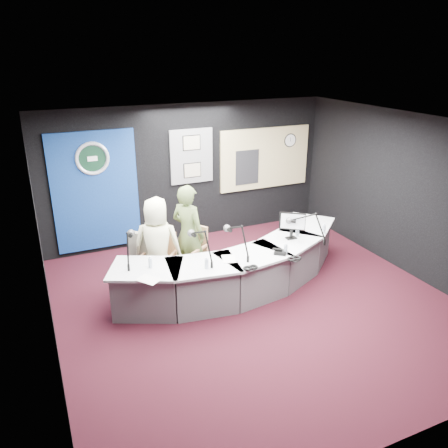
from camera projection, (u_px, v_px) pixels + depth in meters
name	position (u px, v px, depth m)	size (l,w,h in m)	color
ground	(256.00, 303.00, 7.16)	(6.00, 6.00, 0.00)	black
ceiling	(261.00, 126.00, 6.14)	(6.00, 6.00, 0.02)	silver
wall_back	(189.00, 173.00, 9.20)	(6.00, 0.02, 2.80)	black
wall_front	(413.00, 329.00, 4.10)	(6.00, 0.02, 2.80)	black
wall_left	(43.00, 257.00, 5.51)	(0.02, 6.00, 2.80)	black
wall_right	(411.00, 196.00, 7.79)	(0.02, 6.00, 2.80)	black
broadcast_desk	(238.00, 268.00, 7.48)	(4.50, 1.90, 0.75)	silver
backdrop_panel	(96.00, 192.00, 8.51)	(1.60, 0.05, 2.30)	navy
agency_seal	(92.00, 159.00, 8.24)	(0.63, 0.63, 0.07)	silver
seal_center	(92.00, 158.00, 8.24)	(0.48, 0.48, 0.01)	black
pinboard	(192.00, 156.00, 9.07)	(0.90, 0.04, 1.10)	slate
framed_photo_upper	(192.00, 143.00, 8.94)	(0.34, 0.02, 0.27)	gray
framed_photo_lower	(192.00, 170.00, 9.14)	(0.34, 0.02, 0.27)	gray
booth_window_frame	(265.00, 158.00, 9.78)	(2.12, 0.06, 1.32)	tan
booth_glow	(265.00, 158.00, 9.77)	(2.00, 0.02, 1.20)	#FDEA9F
equipment_rack	(247.00, 167.00, 9.64)	(0.55, 0.02, 0.75)	black
wall_clock	(290.00, 140.00, 9.86)	(0.28, 0.28, 0.01)	white
armchair_left	(159.00, 264.00, 7.44)	(0.51, 0.51, 0.91)	#AC754E
armchair_right	(189.00, 254.00, 7.72)	(0.55, 0.55, 0.98)	#AC754E
draped_jacket	(144.00, 252.00, 7.47)	(0.50, 0.10, 0.70)	slate
person_man	(157.00, 245.00, 7.31)	(0.78, 0.51, 1.60)	#F5F4C4
person_woman	(188.00, 234.00, 7.59)	(0.63, 0.41, 1.72)	#4E6132
computer_monitor	(292.00, 221.00, 7.57)	(0.39, 0.02, 0.27)	black
desk_phone	(280.00, 252.00, 7.11)	(0.19, 0.15, 0.05)	black
headphones_near	(294.00, 258.00, 6.92)	(0.21, 0.21, 0.04)	black
headphones_far	(251.00, 268.00, 6.63)	(0.20, 0.20, 0.03)	black
paper_stack	(149.00, 280.00, 6.32)	(0.22, 0.31, 0.00)	white
notepad	(229.00, 259.00, 6.95)	(0.20, 0.29, 0.00)	white
boom_mic_a	(129.00, 243.00, 6.76)	(0.32, 0.71, 0.60)	black
boom_mic_b	(201.00, 242.00, 6.80)	(0.21, 0.73, 0.60)	black
boom_mic_c	(237.00, 237.00, 6.98)	(0.19, 0.74, 0.60)	black
boom_mic_d	(307.00, 226.00, 7.44)	(0.55, 0.57, 0.60)	black
water_bottles	(249.00, 248.00, 7.12)	(3.20, 0.60, 0.18)	silver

